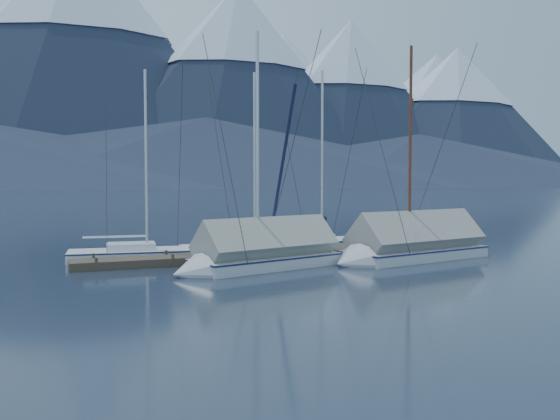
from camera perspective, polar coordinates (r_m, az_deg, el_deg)
The scene contains 10 objects.
ground at distance 24.97m, azimuth 1.70°, elevation -5.27°, with size 1000.00×1000.00×0.00m, color black.
mountain_range at distance 397.21m, azimuth -19.79°, elevation 10.79°, with size 877.00×584.00×150.50m.
dock at distance 26.78m, azimuth 0.00°, elevation -4.47°, with size 18.00×1.50×0.54m.
mooring_posts at distance 26.57m, azimuth -1.00°, elevation -4.01°, with size 15.12×1.52×0.35m.
sailboat_open_left at distance 27.32m, azimuth -11.64°, elevation -4.27°, with size 7.19×3.03×9.27m.
sailboat_open_mid at distance 29.11m, azimuth -1.53°, elevation -3.76°, with size 7.37×3.11×9.58m.
sailboat_open_right at distance 30.91m, azimuth 4.89°, elevation -3.36°, with size 7.68×3.25×10.01m.
sailboat_covered_near at distance 26.86m, azimuth 12.06°, elevation -3.63°, with size 8.39×4.11×10.46m.
sailboat_covered_far at distance 23.66m, azimuth -2.45°, elevation -4.50°, with size 7.68×4.14×10.33m.
person at distance 27.37m, azimuth 4.31°, elevation -2.20°, with size 0.56×0.37×1.55m, color black.
Camera 1 is at (-9.80, -22.68, 3.59)m, focal length 38.00 mm.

